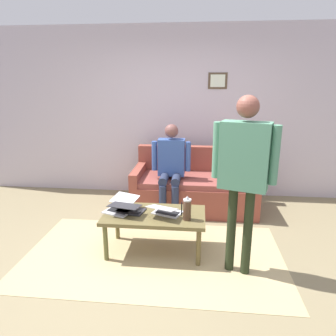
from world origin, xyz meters
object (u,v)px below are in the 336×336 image
(laptop_left, at_px, (128,209))
(laptop_center, at_px, (166,211))
(person_standing, at_px, (244,165))
(french_press, at_px, (187,209))
(coffee_table, at_px, (154,218))
(laptop_right, at_px, (120,207))
(person_seated, at_px, (171,164))
(couch, at_px, (194,188))

(laptop_left, xyz_separation_m, laptop_center, (-0.42, 0.01, -0.00))
(person_standing, bearing_deg, french_press, -18.82)
(coffee_table, bearing_deg, french_press, 162.63)
(laptop_center, bearing_deg, laptop_right, -6.17)
(laptop_left, height_order, person_seated, person_seated)
(laptop_right, bearing_deg, laptop_left, 153.72)
(laptop_right, bearing_deg, french_press, 168.11)
(coffee_table, height_order, laptop_right, laptop_right)
(laptop_left, height_order, laptop_center, laptop_center)
(couch, distance_m, person_seated, 0.58)
(laptop_right, distance_m, person_standing, 1.45)
(coffee_table, xyz_separation_m, laptop_right, (0.39, -0.05, 0.09))
(french_press, xyz_separation_m, person_standing, (-0.52, 0.18, 0.54))
(coffee_table, height_order, person_standing, person_standing)
(laptop_left, height_order, french_press, french_press)
(laptop_left, bearing_deg, laptop_center, 178.72)
(couch, distance_m, person_standing, 1.85)
(laptop_right, distance_m, person_seated, 1.16)
(french_press, bearing_deg, person_seated, -76.75)
(couch, relative_size, person_seated, 1.40)
(coffee_table, distance_m, laptop_left, 0.31)
(coffee_table, distance_m, laptop_center, 0.16)
(laptop_left, relative_size, laptop_right, 0.91)
(laptop_right, xyz_separation_m, french_press, (-0.75, 0.16, 0.07))
(laptop_left, distance_m, person_seated, 1.17)
(coffee_table, bearing_deg, person_seated, -94.17)
(laptop_left, bearing_deg, coffee_table, -179.75)
(coffee_table, xyz_separation_m, person_seated, (-0.08, -1.08, 0.32))
(person_standing, distance_m, person_seated, 1.64)
(couch, xyz_separation_m, person_seated, (0.33, 0.23, 0.42))
(couch, relative_size, laptop_right, 4.16)
(french_press, bearing_deg, couch, -92.13)
(coffee_table, distance_m, person_seated, 1.13)
(laptop_right, relative_size, person_seated, 0.34)
(laptop_right, bearing_deg, coffee_table, 173.40)
(coffee_table, bearing_deg, person_standing, 161.77)
(coffee_table, relative_size, laptop_center, 2.65)
(person_seated, bearing_deg, couch, -145.97)
(laptop_left, bearing_deg, laptop_right, -26.28)
(coffee_table, distance_m, french_press, 0.41)
(person_standing, bearing_deg, person_seated, -59.71)
(coffee_table, relative_size, person_standing, 0.63)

